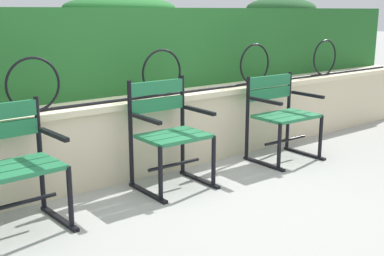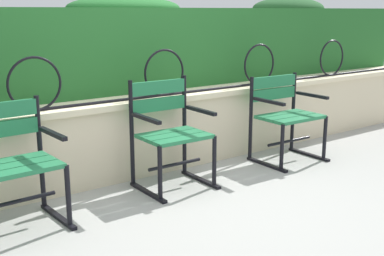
% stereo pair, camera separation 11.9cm
% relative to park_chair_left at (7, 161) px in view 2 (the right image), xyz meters
% --- Properties ---
extents(ground_plane, '(60.00, 60.00, 0.00)m').
position_rel_park_chair_left_xyz_m(ground_plane, '(1.33, -0.39, -0.46)').
color(ground_plane, '#9E9E99').
extents(stone_wall, '(8.16, 0.41, 0.69)m').
position_rel_park_chair_left_xyz_m(stone_wall, '(1.33, 0.49, -0.12)').
color(stone_wall, beige).
rests_on(stone_wall, ground).
extents(iron_arch_fence, '(7.61, 0.02, 0.42)m').
position_rel_park_chair_left_xyz_m(iron_arch_fence, '(1.01, 0.42, 0.40)').
color(iron_arch_fence, black).
rests_on(iron_arch_fence, stone_wall).
extents(hedge_row, '(8.00, 0.59, 0.91)m').
position_rel_park_chair_left_xyz_m(hedge_row, '(1.34, 0.96, 0.65)').
color(hedge_row, '#236028').
rests_on(hedge_row, stone_wall).
extents(park_chair_left, '(0.65, 0.55, 0.85)m').
position_rel_park_chair_left_xyz_m(park_chair_left, '(0.00, 0.00, 0.00)').
color(park_chair_left, '#237547').
rests_on(park_chair_left, ground).
extents(park_chair_centre, '(0.57, 0.53, 0.89)m').
position_rel_park_chair_left_xyz_m(park_chair_centre, '(1.32, 0.04, 0.00)').
color(park_chair_centre, '#237547').
rests_on(park_chair_centre, ground).
extents(park_chair_right, '(0.63, 0.54, 0.82)m').
position_rel_park_chair_left_xyz_m(park_chair_right, '(2.64, -0.01, -0.01)').
color(park_chair_right, '#237547').
rests_on(park_chair_right, ground).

